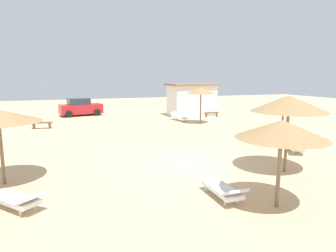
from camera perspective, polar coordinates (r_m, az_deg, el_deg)
name	(u,v)px	position (r m, az deg, el deg)	size (l,w,h in m)	color
ground_plane	(190,163)	(13.05, 4.39, -7.31)	(80.00, 80.00, 0.00)	#D1B284
parasol_0	(201,91)	(23.73, 6.49, 6.88)	(2.37, 2.37, 2.94)	#75604C
parasol_1	(282,130)	(8.81, 21.42, -0.67)	(2.58, 2.58, 2.60)	#75604C
parasol_3	(284,102)	(17.55, 21.82, 4.31)	(2.71, 2.71, 2.69)	#75604C
parasol_5	(289,104)	(12.31, 22.69, 4.05)	(2.95, 2.95, 3.09)	#75604C
lounger_0	(179,117)	(25.41, 2.13, 1.78)	(1.13, 2.00, 0.68)	white
lounger_1	(224,190)	(9.46, 10.89, -12.18)	(0.66, 1.91, 0.65)	white
lounger_2	(17,199)	(9.69, -27.57, -12.62)	(1.73, 1.86, 0.64)	white
lounger_3	(296,146)	(16.11, 23.79, -3.69)	(1.49, 1.98, 0.64)	white
bench_0	(42,124)	(23.38, -23.59, 0.36)	(1.54, 0.61, 0.49)	brown
bench_1	(211,113)	(27.89, 8.46, 2.45)	(1.51, 0.43, 0.49)	brown
parked_car	(80,107)	(29.89, -16.83, 3.54)	(4.25, 2.58, 1.72)	#B21E23
beach_cabana	(191,100)	(28.37, 4.59, 5.19)	(4.50, 3.31, 3.15)	white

